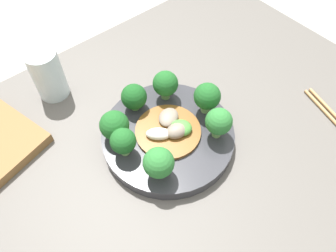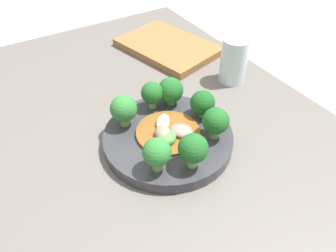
{
  "view_description": "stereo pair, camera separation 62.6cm",
  "coord_description": "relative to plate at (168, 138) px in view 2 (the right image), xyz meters",
  "views": [
    {
      "loc": [
        -0.18,
        -0.24,
        1.27
      ],
      "look_at": [
        0.05,
        0.03,
        0.78
      ],
      "focal_mm": 35.0,
      "sensor_mm": 36.0,
      "label": 1
    },
    {
      "loc": [
        0.44,
        -0.21,
        1.19
      ],
      "look_at": [
        0.05,
        0.03,
        0.78
      ],
      "focal_mm": 35.0,
      "sensor_mm": 36.0,
      "label": 2
    }
  ],
  "objects": [
    {
      "name": "broccoli_east",
      "position": [
        0.09,
        -0.01,
        0.05
      ],
      "size": [
        0.05,
        0.05,
        0.07
      ],
      "color": "#89B76B",
      "rests_on": "plate"
    },
    {
      "name": "broccoli_southwest",
      "position": [
        -0.07,
        -0.06,
        0.05
      ],
      "size": [
        0.05,
        0.05,
        0.07
      ],
      "color": "#7AAD5B",
      "rests_on": "plate"
    },
    {
      "name": "table",
      "position": [
        -0.05,
        -0.03,
        -0.38
      ],
      "size": [
        1.09,
        0.78,
        0.73
      ],
      "color": "#5B5651",
      "rests_on": "ground_plane"
    },
    {
      "name": "cutting_board",
      "position": [
        -0.32,
        0.2,
        -0.0
      ],
      "size": [
        0.3,
        0.24,
        0.02
      ],
      "color": "brown",
      "rests_on": "table"
    },
    {
      "name": "broccoli_northeast",
      "position": [
        0.05,
        0.07,
        0.05
      ],
      "size": [
        0.05,
        0.05,
        0.06
      ],
      "color": "#70A356",
      "rests_on": "plate"
    },
    {
      "name": "plate",
      "position": [
        0.0,
        0.0,
        0.0
      ],
      "size": [
        0.25,
        0.25,
        0.02
      ],
      "color": "#333338",
      "rests_on": "table"
    },
    {
      "name": "broccoli_southeast",
      "position": [
        0.07,
        -0.06,
        0.05
      ],
      "size": [
        0.05,
        0.05,
        0.07
      ],
      "color": "#7AAD5B",
      "rests_on": "plate"
    },
    {
      "name": "broccoli_northwest",
      "position": [
        -0.08,
        0.05,
        0.05
      ],
      "size": [
        0.05,
        0.05,
        0.06
      ],
      "color": "#70A356",
      "rests_on": "plate"
    },
    {
      "name": "broccoli_north",
      "position": [
        -0.01,
        0.09,
        0.04
      ],
      "size": [
        0.05,
        0.05,
        0.06
      ],
      "color": "#7AAD5B",
      "rests_on": "plate"
    },
    {
      "name": "drinking_glass",
      "position": [
        -0.11,
        0.25,
        0.04
      ],
      "size": [
        0.06,
        0.06,
        0.11
      ],
      "color": "silver",
      "rests_on": "table"
    },
    {
      "name": "broccoli_west",
      "position": [
        -0.09,
        0.02,
        0.05
      ],
      "size": [
        0.05,
        0.05,
        0.06
      ],
      "color": "#89B76B",
      "rests_on": "plate"
    },
    {
      "name": "stirfry_center",
      "position": [
        0.0,
        -0.0,
        0.02
      ],
      "size": [
        0.12,
        0.12,
        0.03
      ],
      "color": "brown",
      "rests_on": "plate"
    }
  ]
}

